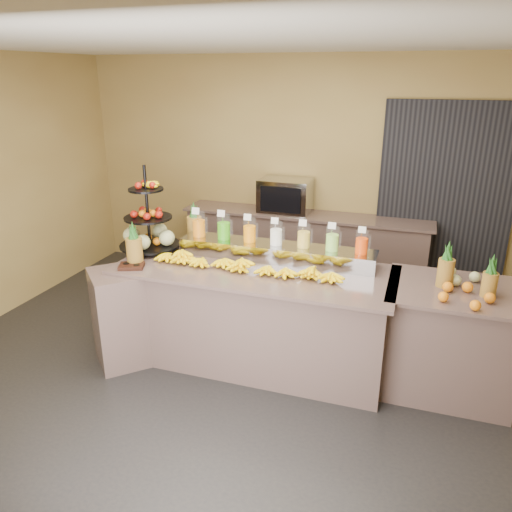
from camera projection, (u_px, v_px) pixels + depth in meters
The scene contains 20 objects.
ground at pixel (244, 375), 4.51m from camera, with size 6.00×6.00×0.00m, color black.
room_envelope at pixel (291, 155), 4.51m from camera, with size 6.04×5.02×2.82m.
buffet_counter at pixel (241, 315), 4.62m from camera, with size 2.75×1.25×0.93m.
right_counter at pixel (449, 339), 4.20m from camera, with size 1.08×0.88×0.93m.
back_ledge at pixel (304, 249), 6.35m from camera, with size 3.10×0.55×0.93m.
pitcher_tray at pixel (276, 252), 4.65m from camera, with size 1.85×0.30×0.15m, color gray.
juice_pitcher_orange_a at pixel (199, 226), 4.82m from camera, with size 0.13×0.13×0.31m.
juice_pitcher_green at pixel (224, 228), 4.74m from camera, with size 0.13×0.13×0.31m.
juice_pitcher_orange_b at pixel (250, 231), 4.66m from camera, with size 0.12×0.13×0.29m.
juice_pitcher_milk at pixel (276, 235), 4.59m from camera, with size 0.12×0.12×0.28m.
juice_pitcher_lemon at pixel (304, 237), 4.51m from camera, with size 0.12×0.12×0.29m.
juice_pitcher_lime at pixel (332, 240), 4.43m from camera, with size 0.12×0.12×0.29m.
juice_pitcher_orange_c at pixel (362, 244), 4.35m from camera, with size 0.11×0.12×0.27m.
banana_heap at pixel (245, 263), 4.43m from camera, with size 1.80×0.16×0.15m.
fruit_stand at pixel (152, 229), 4.86m from camera, with size 0.73×0.73×0.84m.
condiment_caddy at pixel (132, 266), 4.47m from camera, with size 0.22×0.16×0.03m, color black.
pineapple_left_a at pixel (134, 248), 4.51m from camera, with size 0.15×0.15×0.41m.
pineapple_left_b at pixel (194, 227), 5.07m from camera, with size 0.15×0.15×0.44m.
right_fruit_pile at pixel (464, 287), 3.89m from camera, with size 0.44×0.42×0.23m.
oven_warmer at pixel (285, 196), 6.20m from camera, with size 0.63×0.44×0.42m, color gray.
Camera 1 is at (1.34, -3.62, 2.57)m, focal length 35.00 mm.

